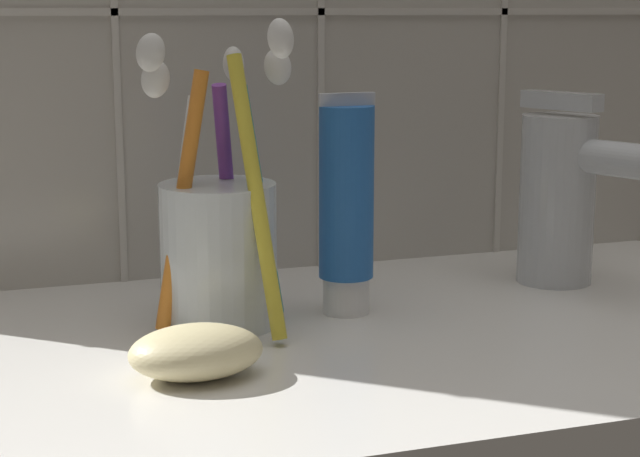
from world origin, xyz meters
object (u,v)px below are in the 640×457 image
at_px(toothpaste_tube, 346,206).
at_px(soap_bar, 196,352).
at_px(toothbrush_cup, 219,241).
at_px(sink_faucet, 567,192).

distance_m(toothpaste_tube, soap_bar, 0.16).
height_order(toothbrush_cup, toothpaste_tube, toothbrush_cup).
bearing_deg(sink_faucet, toothpaste_tube, -106.75).
bearing_deg(toothpaste_tube, toothbrush_cup, -179.44).
relative_size(toothpaste_tube, soap_bar, 1.96).
bearing_deg(sink_faucet, toothbrush_cup, -108.80).
xyz_separation_m(toothbrush_cup, toothpaste_tube, (0.08, 0.00, 0.02)).
distance_m(toothbrush_cup, sink_faucet, 0.26).
xyz_separation_m(toothpaste_tube, sink_faucet, (0.17, 0.02, -0.00)).
height_order(sink_faucet, soap_bar, sink_faucet).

